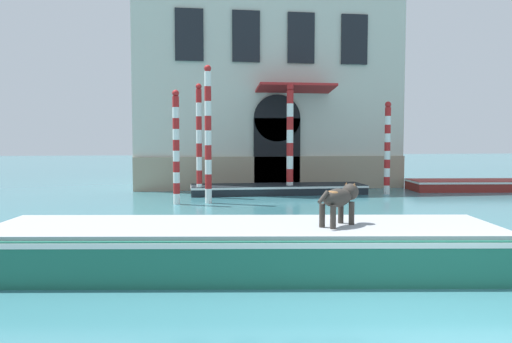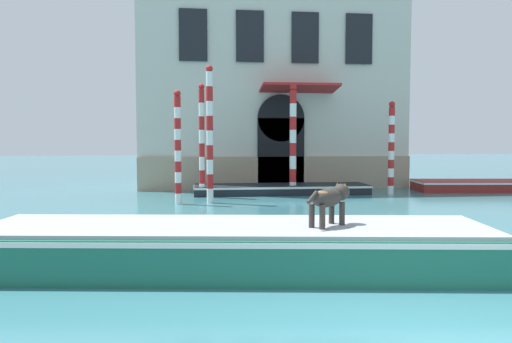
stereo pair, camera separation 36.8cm
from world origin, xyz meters
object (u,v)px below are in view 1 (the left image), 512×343
boat_moored_near_palazzo (278,189)px  mooring_pole_0 (176,147)px  boat_foreground (245,246)px  mooring_pole_3 (199,140)px  boat_moored_far (490,185)px  mooring_pole_1 (387,148)px  mooring_pole_2 (290,139)px  mooring_pole_4 (208,134)px  dog_on_deck (340,198)px

boat_moored_near_palazzo → mooring_pole_0: (-3.89, -2.58, 1.70)m
boat_foreground → mooring_pole_3: size_ratio=2.10×
boat_foreground → mooring_pole_0: mooring_pole_0 is taller
boat_moored_far → mooring_pole_1: 5.11m
boat_moored_near_palazzo → mooring_pole_1: mooring_pole_1 is taller
mooring_pole_2 → mooring_pole_3: (-3.47, -0.27, -0.04)m
mooring_pole_1 → mooring_pole_4: size_ratio=0.78×
dog_on_deck → boat_moored_near_palazzo: dog_on_deck is taller
mooring_pole_3 → boat_moored_far: bearing=3.2°
boat_foreground → mooring_pole_0: 8.63m
dog_on_deck → mooring_pole_2: size_ratio=0.20×
mooring_pole_0 → mooring_pole_1: bearing=13.2°
boat_moored_near_palazzo → boat_moored_far: boat_moored_far is taller
boat_foreground → mooring_pole_3: bearing=100.1°
mooring_pole_0 → mooring_pole_4: bearing=8.6°
boat_foreground → boat_moored_near_palazzo: boat_foreground is taller
dog_on_deck → mooring_pole_1: bearing=24.8°
mooring_pole_2 → mooring_pole_3: mooring_pole_2 is taller
boat_moored_near_palazzo → mooring_pole_2: bearing=-45.2°
boat_moored_near_palazzo → mooring_pole_1: bearing=-8.9°
dog_on_deck → mooring_pole_0: 9.18m
mooring_pole_2 → mooring_pole_4: (-3.22, -2.03, 0.17)m
boat_moored_far → mooring_pole_4: bearing=-162.1°
boat_moored_near_palazzo → mooring_pole_1: size_ratio=1.90×
dog_on_deck → boat_moored_far: 15.22m
dog_on_deck → boat_moored_near_palazzo: 11.41m
mooring_pole_0 → mooring_pole_4: 1.14m
mooring_pole_1 → dog_on_deck: bearing=-116.5°
dog_on_deck → mooring_pole_1: size_ratio=0.24×
mooring_pole_3 → mooring_pole_2: bearing=4.4°
boat_moored_near_palazzo → mooring_pole_4: (-2.84, -2.42, 2.12)m
boat_moored_near_palazzo → mooring_pole_0: mooring_pole_0 is taller
mooring_pole_1 → mooring_pole_4: bearing=-166.1°
boat_moored_far → mooring_pole_0: size_ratio=1.81×
boat_moored_near_palazzo → mooring_pole_4: size_ratio=1.48×
boat_moored_far → mooring_pole_4: size_ratio=1.47×
boat_moored_near_palazzo → mooring_pole_1: 4.53m
boat_moored_far → dog_on_deck: bearing=-125.5°
mooring_pole_0 → boat_moored_near_palazzo: bearing=33.6°
boat_foreground → mooring_pole_1: 12.44m
boat_foreground → dog_on_deck: size_ratio=10.19×
dog_on_deck → mooring_pole_3: (-1.96, 10.65, 0.89)m
mooring_pole_1 → mooring_pole_2: mooring_pole_2 is taller
mooring_pole_1 → boat_moored_near_palazzo: bearing=170.7°
boat_moored_near_palazzo → mooring_pole_2: (0.38, -0.39, 1.94)m
boat_moored_near_palazzo → mooring_pole_0: 4.97m
boat_foreground → mooring_pole_1: bearing=64.2°
boat_foreground → mooring_pole_3: mooring_pole_3 is taller
boat_foreground → mooring_pole_2: size_ratio=2.07×
boat_moored_far → mooring_pole_1: bearing=-165.5°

